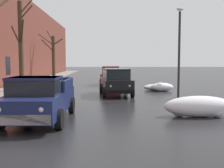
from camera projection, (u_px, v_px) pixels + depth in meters
name	position (u px, v px, depth m)	size (l,w,h in m)	color
left_sidewalk_slab	(14.00, 90.00, 22.09)	(2.45, 80.00, 0.12)	gray
snow_bank_near_corner_left	(31.00, 90.00, 19.29)	(1.71, 1.04, 0.63)	white
snow_bank_along_left_kerb	(162.00, 87.00, 21.57)	(1.75, 0.96, 0.68)	white
snow_bank_mid_block_left	(58.00, 79.00, 31.12)	(2.14, 0.96, 0.70)	white
snow_bank_near_corner_right	(199.00, 107.00, 11.77)	(2.96, 1.03, 0.88)	white
snow_bank_far_right_pile	(157.00, 87.00, 22.17)	(2.09, 1.40, 0.50)	white
bare_tree_mid_block	(21.00, 45.00, 20.51)	(1.63, 1.67, 7.20)	#423323
bare_tree_far_down_block	(53.00, 56.00, 33.63)	(2.87, 2.34, 6.08)	#423323
pickup_truck_darkblue_approaching_near_lane	(40.00, 99.00, 10.91)	(2.31, 5.12, 1.76)	navy
suv_black_parked_kerbside_close	(116.00, 81.00, 19.04)	(2.27, 4.51, 1.82)	black
suv_red_parked_kerbside_mid	(111.00, 75.00, 27.00)	(2.19, 4.51, 1.82)	red
sedan_green_parked_far_down_block	(114.00, 74.00, 33.05)	(1.90, 3.89, 1.42)	#1E5633
street_lamp_post	(179.00, 48.00, 17.15)	(0.44, 0.24, 5.56)	#28282D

